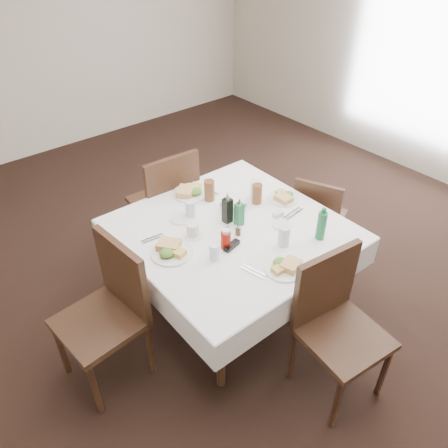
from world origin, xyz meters
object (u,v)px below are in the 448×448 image
chair_east (318,215)px  water_s (284,236)px  bread_basket (233,205)px  green_bottle (321,225)px  water_n (191,209)px  chair_south (334,317)px  water_e (256,189)px  oil_cruet_green (239,213)px  water_w (214,252)px  chair_west (111,305)px  oil_cruet_dark (227,209)px  ketchup_bottle (226,239)px  chair_north (167,199)px  dining_table (232,236)px  coffee_mug (193,230)px

chair_east → water_s: water_s is taller
bread_basket → green_bottle: (0.23, -0.66, 0.08)m
chair_east → water_n: bearing=161.8°
chair_south → water_n: (-0.19, 1.22, 0.25)m
water_e → oil_cruet_green: oil_cruet_green is taller
water_w → oil_cruet_green: (0.38, 0.18, 0.04)m
chair_south → chair_west: 1.41m
chair_south → oil_cruet_dark: (-0.02, 1.00, 0.29)m
water_e → water_w: water_e is taller
chair_east → water_n: size_ratio=6.16×
water_s → ketchup_bottle: bearing=144.3°
oil_cruet_dark → ketchup_bottle: oil_cruet_dark is taller
chair_west → water_e: bearing=5.6°
water_s → water_w: size_ratio=1.27×
chair_south → bread_basket: size_ratio=4.94×
chair_north → water_w: 1.09m
water_e → ketchup_bottle: (-0.58, -0.32, -0.01)m
dining_table → ketchup_bottle: 0.26m
chair_north → coffee_mug: chair_north is taller
bread_basket → oil_cruet_dark: 0.19m
chair_east → water_n: 1.18m
water_w → oil_cruet_dark: (0.34, 0.26, 0.05)m
water_s → coffee_mug: bearing=130.9°
dining_table → water_s: 0.42m
chair_west → oil_cruet_green: chair_west is taller
oil_cruet_dark → water_e: bearing=15.4°
oil_cruet_green → oil_cruet_dark: bearing=116.9°
green_bottle → chair_west: bearing=158.8°
water_w → water_e: bearing=27.1°
water_w → green_bottle: (0.70, -0.30, 0.05)m
oil_cruet_green → green_bottle: green_bottle is taller
chair_north → coffee_mug: bearing=-109.6°
oil_cruet_dark → green_bottle: oil_cruet_dark is taller
chair_north → chair_east: 1.30m
water_n → green_bottle: 0.95m
bread_basket → water_w: bearing=-143.1°
water_n → chair_south: bearing=-81.0°
chair_west → water_e: 1.41m
chair_east → chair_west: (-1.90, 0.11, 0.10)m
chair_north → oil_cruet_green: size_ratio=4.54×
chair_west → oil_cruet_green: size_ratio=4.50×
oil_cruet_green → coffee_mug: bearing=162.1°
chair_north → chair_west: (-0.97, -0.79, -0.00)m
water_s → water_e: bearing=65.0°
water_n → oil_cruet_dark: size_ratio=0.55×
chair_north → dining_table: bearing=-89.8°
water_s → bread_basket: size_ratio=0.73×
chair_east → oil_cruet_green: 0.94m
dining_table → chair_east: (0.93, -0.05, -0.21)m
water_s → chair_west: bearing=159.4°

